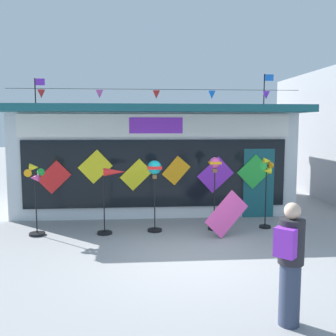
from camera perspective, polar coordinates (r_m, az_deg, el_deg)
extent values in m
plane|color=gray|center=(7.98, 3.40, -13.29)|extent=(80.00, 80.00, 0.00)
cube|color=silver|center=(13.36, -2.29, 1.38)|extent=(8.27, 4.84, 3.03)
cube|color=#195660|center=(12.91, -2.25, 8.39)|extent=(8.67, 5.64, 0.20)
cube|color=white|center=(10.85, -1.79, 6.30)|extent=(7.61, 0.08, 0.63)
cube|color=purple|center=(10.82, -1.78, 6.30)|extent=(1.49, 0.04, 0.44)
cube|color=black|center=(10.95, -1.77, -0.82)|extent=(7.44, 0.06, 1.92)
cube|color=#195660|center=(11.52, 13.21, -2.19)|extent=(0.90, 0.07, 2.00)
cube|color=red|center=(11.12, -16.46, -1.31)|extent=(0.95, 0.03, 0.94)
cube|color=yellow|center=(10.91, -10.68, 0.19)|extent=(0.97, 0.03, 0.96)
cube|color=yellow|center=(10.88, -4.73, -1.00)|extent=(0.92, 0.03, 0.91)
cube|color=orange|center=(10.92, 1.21, -0.37)|extent=(0.82, 0.03, 0.84)
cube|color=purple|center=(11.11, 7.02, -0.99)|extent=(1.07, 0.03, 1.06)
cube|color=green|center=(11.38, 12.61, -0.54)|extent=(1.01, 0.03, 1.01)
cylinder|color=black|center=(10.63, -1.74, 11.54)|extent=(7.94, 0.01, 0.01)
cone|color=red|center=(10.90, -18.20, 10.36)|extent=(0.20, 0.20, 0.22)
cone|color=#EA4CA3|center=(10.65, -10.08, 10.68)|extent=(0.20, 0.20, 0.22)
cone|color=red|center=(10.62, -1.74, 10.78)|extent=(0.20, 0.20, 0.22)
cone|color=blue|center=(10.80, 6.49, 10.67)|extent=(0.20, 0.20, 0.22)
cone|color=purple|center=(11.19, 14.29, 10.37)|extent=(0.20, 0.20, 0.22)
cylinder|color=black|center=(13.75, -19.01, 10.39)|extent=(0.04, 0.04, 0.98)
cube|color=purple|center=(13.75, -18.41, 11.97)|extent=(0.32, 0.02, 0.22)
cylinder|color=black|center=(14.06, 14.00, 10.90)|extent=(0.04, 0.04, 1.20)
cube|color=blue|center=(14.15, 14.68, 12.79)|extent=(0.32, 0.02, 0.22)
cylinder|color=black|center=(10.10, -18.76, -9.20)|extent=(0.39, 0.39, 0.06)
cylinder|color=black|center=(9.93, -18.91, -5.06)|extent=(0.03, 0.03, 1.55)
cylinder|color=black|center=(9.77, -19.13, -0.64)|extent=(0.06, 0.04, 0.06)
cone|color=green|center=(9.74, -18.41, -0.64)|extent=(0.19, 0.20, 0.19)
cone|color=yellow|center=(9.76, -19.16, 0.10)|extent=(0.20, 0.19, 0.19)
cone|color=orange|center=(9.80, -19.86, -0.65)|extent=(0.19, 0.20, 0.19)
cone|color=#EA4CA3|center=(9.79, -19.11, -1.39)|extent=(0.20, 0.19, 0.19)
cylinder|color=black|center=(9.80, -9.34, -9.43)|extent=(0.36, 0.36, 0.06)
cylinder|color=black|center=(9.62, -9.42, -5.17)|extent=(0.03, 0.03, 1.55)
cone|color=red|center=(9.48, -7.91, -0.58)|extent=(0.55, 0.26, 0.21)
cylinder|color=yellow|center=(9.50, -9.51, -0.59)|extent=(0.03, 0.16, 0.16)
cylinder|color=black|center=(9.91, -1.96, -9.16)|extent=(0.36, 0.36, 0.06)
cylinder|color=black|center=(9.75, -1.98, -5.19)|extent=(0.03, 0.03, 1.46)
sphere|color=#19B7BC|center=(9.60, -2.00, 0.09)|extent=(0.35, 0.35, 0.35)
cube|color=red|center=(9.60, -2.00, 0.09)|extent=(0.35, 0.35, 0.08)
cube|color=brown|center=(9.63, -1.99, -1.29)|extent=(0.10, 0.10, 0.10)
cylinder|color=black|center=(10.13, 6.81, -8.85)|extent=(0.32, 0.32, 0.06)
cylinder|color=black|center=(9.96, 6.87, -4.58)|extent=(0.03, 0.03, 1.60)
sphere|color=#EA4CA3|center=(9.82, 6.94, 0.79)|extent=(0.28, 0.28, 0.28)
cube|color=orange|center=(9.82, 6.94, 0.79)|extent=(0.29, 0.29, 0.06)
cube|color=brown|center=(9.85, 6.92, -0.37)|extent=(0.10, 0.10, 0.10)
cylinder|color=black|center=(10.54, 14.11, -8.40)|extent=(0.30, 0.30, 0.06)
cylinder|color=black|center=(10.37, 14.23, -4.17)|extent=(0.03, 0.03, 1.64)
cylinder|color=black|center=(10.22, 14.43, 0.31)|extent=(0.06, 0.04, 0.06)
cone|color=orange|center=(10.26, 15.09, 0.32)|extent=(0.18, 0.19, 0.18)
cone|color=yellow|center=(10.20, 14.45, 1.00)|extent=(0.19, 0.18, 0.18)
cone|color=green|center=(10.18, 13.77, 0.31)|extent=(0.18, 0.19, 0.18)
cone|color=yellow|center=(10.23, 14.41, -0.38)|extent=(0.19, 0.18, 0.18)
cylinder|color=#333D56|center=(5.69, 17.50, -17.34)|extent=(0.28, 0.28, 0.86)
cylinder|color=#232328|center=(5.44, 17.77, -10.27)|extent=(0.34, 0.34, 0.60)
sphere|color=beige|center=(5.34, 17.92, -6.05)|extent=(0.22, 0.22, 0.22)
cube|color=purple|center=(5.25, 16.92, -10.50)|extent=(0.30, 0.30, 0.38)
cube|color=#EA4CA3|center=(9.41, 8.64, -6.74)|extent=(1.12, 0.31, 1.12)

